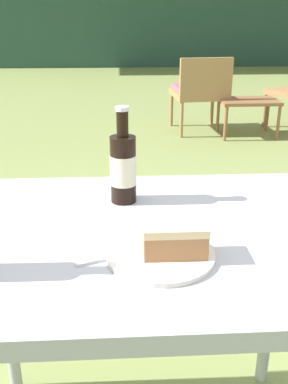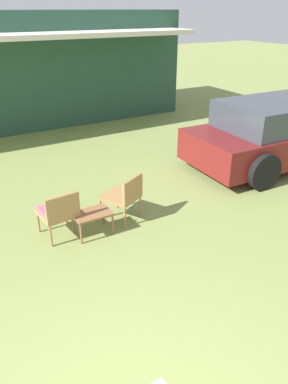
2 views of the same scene
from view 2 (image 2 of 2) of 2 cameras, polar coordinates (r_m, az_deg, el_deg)
cabin_building at (r=12.07m, az=-20.39°, el=17.23°), size 10.01×4.23×3.08m
parked_car at (r=8.74m, az=19.77°, el=8.43°), size 4.25×2.15×1.40m
wicker_chair_cushioned at (r=5.69m, az=-12.91°, el=-2.83°), size 0.56×0.58×0.76m
wicker_chair_plain at (r=6.03m, az=-3.03°, el=-0.40°), size 0.70×0.71×0.76m
garden_side_table at (r=5.71m, az=-7.91°, el=-3.54°), size 0.57×0.39×0.37m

